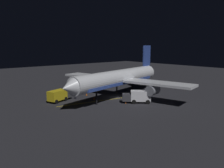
{
  "coord_description": "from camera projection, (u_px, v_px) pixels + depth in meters",
  "views": [
    {
      "loc": [
        -39.6,
        36.06,
        12.28
      ],
      "look_at": [
        0.0,
        2.0,
        3.5
      ],
      "focal_mm": 37.36,
      "sensor_mm": 36.0,
      "label": 1
    }
  ],
  "objects": [
    {
      "name": "catering_truck",
      "position": [
        138.0,
        97.0,
        49.8
      ],
      "size": [
        5.56,
        5.76,
        2.64
      ],
      "color": "silver",
      "rests_on": "ground_plane"
    },
    {
      "name": "baggage_truck",
      "position": [
        59.0,
        95.0,
        51.21
      ],
      "size": [
        4.06,
        6.43,
        2.54
      ],
      "color": "gold",
      "rests_on": "ground_plane"
    },
    {
      "name": "apron_guide_stripe",
      "position": [
        105.0,
        100.0,
        52.41
      ],
      "size": [
        4.03,
        22.15,
        0.01
      ],
      "primitive_type": "cube",
      "rotation": [
        0.0,
        0.0,
        -0.17
      ],
      "color": "gold",
      "rests_on": "ground_plane"
    },
    {
      "name": "traffic_cone_under_wing",
      "position": [
        86.0,
        95.0,
        57.16
      ],
      "size": [
        0.5,
        0.5,
        0.55
      ],
      "color": "#EA590F",
      "rests_on": "ground_plane"
    },
    {
      "name": "ground_plane",
      "position": [
        118.0,
        98.0,
        54.85
      ],
      "size": [
        180.0,
        180.0,
        0.2
      ],
      "primitive_type": "cube",
      "color": "#252529"
    },
    {
      "name": "traffic_cone_near_left",
      "position": [
        126.0,
        102.0,
        49.47
      ],
      "size": [
        0.5,
        0.5,
        0.55
      ],
      "color": "#EA590F",
      "rests_on": "ground_plane"
    },
    {
      "name": "ground_crew_worker",
      "position": [
        76.0,
        95.0,
        53.42
      ],
      "size": [
        0.4,
        0.4,
        1.74
      ],
      "color": "black",
      "rests_on": "ground_plane"
    },
    {
      "name": "airliner",
      "position": [
        120.0,
        78.0,
        54.56
      ],
      "size": [
        34.46,
        35.25,
        12.13
      ],
      "color": "white",
      "rests_on": "ground_plane"
    },
    {
      "name": "traffic_cone_near_right",
      "position": [
        94.0,
        98.0,
        53.09
      ],
      "size": [
        0.5,
        0.5,
        0.55
      ],
      "color": "#EA590F",
      "rests_on": "ground_plane"
    }
  ]
}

